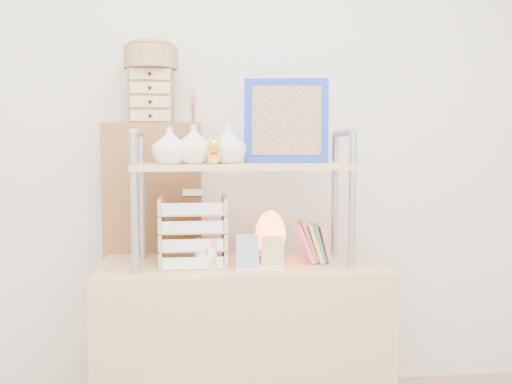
{
  "coord_description": "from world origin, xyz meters",
  "views": [
    {
      "loc": [
        -0.18,
        -1.17,
        1.27
      ],
      "look_at": [
        0.06,
        1.2,
        1.05
      ],
      "focal_mm": 40.0,
      "sensor_mm": 36.0,
      "label": 1
    }
  ],
  "objects_px": {
    "desk": "(243,349)",
    "salt_lamp": "(270,235)",
    "cabinet": "(155,264)",
    "letter_tray": "(193,235)"
  },
  "relations": [
    {
      "from": "salt_lamp",
      "to": "desk",
      "type": "bearing_deg",
      "value": -156.78
    },
    {
      "from": "desk",
      "to": "letter_tray",
      "type": "height_order",
      "value": "letter_tray"
    },
    {
      "from": "cabinet",
      "to": "salt_lamp",
      "type": "relative_size",
      "value": 6.21
    },
    {
      "from": "letter_tray",
      "to": "salt_lamp",
      "type": "distance_m",
      "value": 0.34
    },
    {
      "from": "letter_tray",
      "to": "cabinet",
      "type": "bearing_deg",
      "value": 116.76
    },
    {
      "from": "cabinet",
      "to": "salt_lamp",
      "type": "xyz_separation_m",
      "value": [
        0.52,
        -0.32,
        0.19
      ]
    },
    {
      "from": "desk",
      "to": "cabinet",
      "type": "bearing_deg",
      "value": 137.16
    },
    {
      "from": "desk",
      "to": "salt_lamp",
      "type": "xyz_separation_m",
      "value": [
        0.12,
        0.05,
        0.49
      ]
    },
    {
      "from": "salt_lamp",
      "to": "cabinet",
      "type": "bearing_deg",
      "value": 148.85
    },
    {
      "from": "desk",
      "to": "cabinet",
      "type": "xyz_separation_m",
      "value": [
        -0.4,
        0.37,
        0.3
      ]
    }
  ]
}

